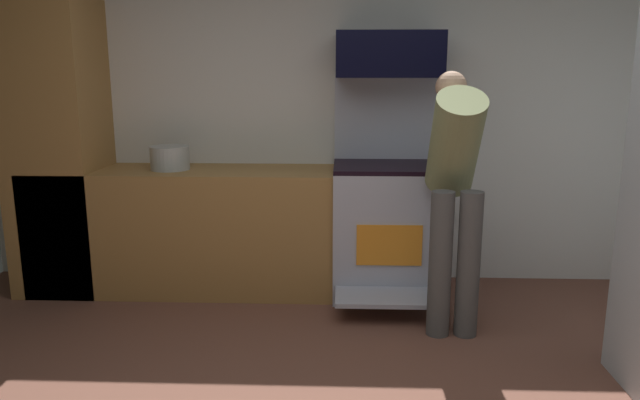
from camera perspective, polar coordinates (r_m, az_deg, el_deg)
wall_back at (r=4.60m, az=0.29°, el=8.49°), size 5.20×0.12×2.60m
lower_cabinet_run at (r=4.51m, az=-11.40°, el=-2.80°), size 2.40×0.60×0.90m
cabinet_column at (r=4.74m, az=-23.60°, el=4.53°), size 0.60×0.60×2.10m
oven_range at (r=4.37m, az=6.30°, el=-2.26°), size 0.76×0.97×1.55m
microwave at (r=4.32m, az=6.59°, el=13.57°), size 0.74×0.38×0.31m
person_cook at (r=3.73m, az=12.66°, el=1.77°), size 0.31×0.61×1.60m
stock_pot at (r=4.45m, az=-14.08°, el=3.91°), size 0.28×0.28×0.17m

